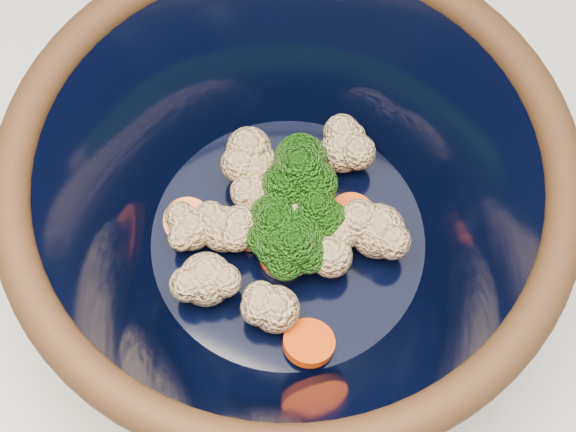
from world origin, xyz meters
TOP-DOWN VIEW (x-y plane):
  - counter at (0.00, 0.00)m, footprint 1.20×1.20m
  - mixing_bowl at (-0.10, -0.09)m, footprint 0.38×0.38m
  - vegetable_pile at (-0.10, -0.09)m, footprint 0.15×0.15m

SIDE VIEW (x-z plane):
  - counter at x=0.00m, z-range 0.00..0.90m
  - vegetable_pile at x=-0.10m, z-range 0.92..0.98m
  - mixing_bowl at x=-0.10m, z-range 0.91..1.04m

